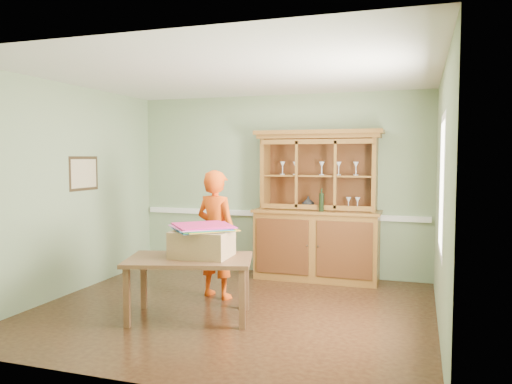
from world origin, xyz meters
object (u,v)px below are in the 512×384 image
(china_hutch, at_px, (317,227))
(person, at_px, (216,234))
(cardboard_box, at_px, (202,244))
(dining_table, at_px, (189,265))

(china_hutch, distance_m, person, 1.67)
(cardboard_box, distance_m, person, 0.78)
(dining_table, bearing_deg, person, 76.85)
(china_hutch, xyz_separation_m, person, (-1.02, -1.32, 0.05))
(dining_table, height_order, person, person)
(cardboard_box, bearing_deg, person, 101.08)
(cardboard_box, height_order, person, person)
(person, bearing_deg, dining_table, 109.13)
(dining_table, height_order, cardboard_box, cardboard_box)
(china_hutch, height_order, person, china_hutch)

